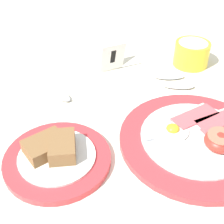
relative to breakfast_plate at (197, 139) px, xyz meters
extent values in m
plane|color=beige|center=(-0.06, 0.00, -0.01)|extent=(3.00, 3.00, 0.00)
cylinder|color=red|center=(0.00, 0.00, 0.00)|extent=(0.27, 0.27, 0.01)
cylinder|color=silver|center=(0.00, 0.00, 0.00)|extent=(0.19, 0.19, 0.00)
cube|color=#BC5156|center=(0.02, 0.05, 0.01)|extent=(0.10, 0.06, 0.01)
cube|color=beige|center=(0.02, 0.06, 0.01)|extent=(0.08, 0.03, 0.01)
cube|color=#BC5156|center=(0.06, 0.02, 0.01)|extent=(0.09, 0.05, 0.01)
cube|color=beige|center=(0.05, 0.04, 0.01)|extent=(0.08, 0.02, 0.01)
ellipsoid|color=red|center=(0.02, -0.03, 0.02)|extent=(0.05, 0.05, 0.03)
cylinder|color=#DB664C|center=(0.02, -0.03, 0.03)|extent=(0.04, 0.04, 0.00)
ellipsoid|color=white|center=(-0.04, 0.02, 0.01)|extent=(0.07, 0.06, 0.01)
ellipsoid|color=yellow|center=(-0.04, 0.02, 0.02)|extent=(0.02, 0.02, 0.01)
cube|color=silver|center=(-0.04, -0.01, 0.01)|extent=(0.11, 0.04, 0.00)
cube|color=silver|center=(0.03, -0.03, 0.01)|extent=(0.03, 0.02, 0.00)
cube|color=silver|center=(-0.04, 0.02, 0.01)|extent=(0.11, 0.01, 0.00)
cube|color=#9EA0A5|center=(0.05, 0.02, 0.01)|extent=(0.08, 0.02, 0.00)
cylinder|color=red|center=(-0.24, 0.03, 0.00)|extent=(0.18, 0.18, 0.01)
cylinder|color=silver|center=(-0.24, 0.03, 0.00)|extent=(0.13, 0.13, 0.00)
cube|color=brown|center=(-0.23, 0.04, 0.02)|extent=(0.05, 0.07, 0.03)
cube|color=brown|center=(-0.26, 0.05, 0.02)|extent=(0.08, 0.07, 0.02)
cylinder|color=yellow|center=(0.13, 0.26, 0.02)|extent=(0.08, 0.08, 0.06)
cylinder|color=white|center=(0.13, 0.26, 0.04)|extent=(0.07, 0.07, 0.01)
cube|color=white|center=(-0.06, 0.28, 0.03)|extent=(0.06, 0.03, 0.07)
cube|color=white|center=(-0.07, 0.31, 0.03)|extent=(0.06, 0.03, 0.07)
cube|color=black|center=(-0.06, 0.28, 0.03)|extent=(0.01, 0.01, 0.04)
ellipsoid|color=silver|center=(0.05, 0.17, 0.00)|extent=(0.07, 0.05, 0.01)
cube|color=silver|center=(-0.05, 0.24, -0.01)|extent=(0.11, 0.04, 0.01)
ellipsoid|color=silver|center=(0.05, 0.21, 0.00)|extent=(0.07, 0.05, 0.01)
cube|color=silver|center=(-0.16, 0.13, -0.01)|extent=(0.06, 0.10, 0.01)
ellipsoid|color=silver|center=(-0.21, 0.22, 0.00)|extent=(0.06, 0.07, 0.01)
camera|label=1|loc=(-0.27, -0.34, 0.38)|focal=50.00mm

